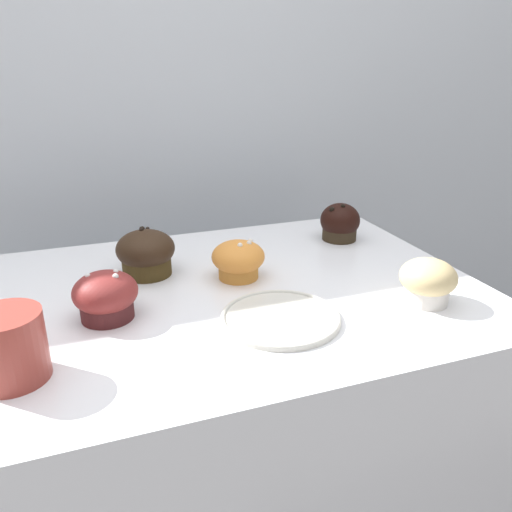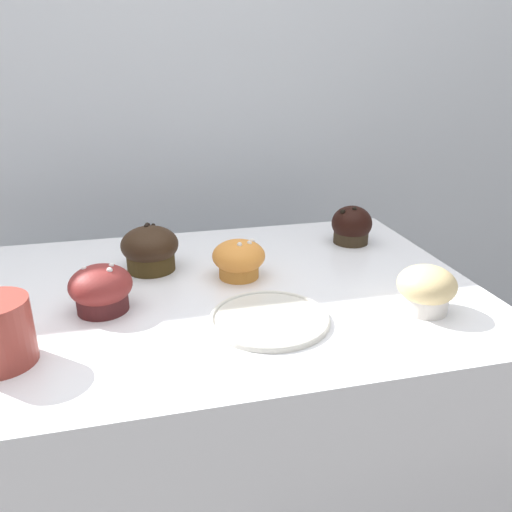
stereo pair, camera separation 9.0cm
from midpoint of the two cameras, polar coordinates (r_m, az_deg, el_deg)
wall_back at (r=1.43m, az=-14.28°, el=6.05°), size 3.20×0.10×1.80m
display_counter at (r=1.14m, az=-8.26°, el=-24.91°), size 1.00×0.64×0.89m
muffin_front_center at (r=0.96m, az=-15.15°, el=0.27°), size 0.11×0.11×0.09m
muffin_back_left at (r=0.91m, az=-4.87°, el=-0.46°), size 0.10×0.10×0.07m
muffin_back_right at (r=1.12m, az=7.30°, el=3.71°), size 0.09×0.09×0.09m
muffin_front_left at (r=0.82m, az=-19.88°, el=-4.40°), size 0.10×0.10×0.08m
muffin_front_right at (r=0.85m, az=16.20°, el=-2.82°), size 0.09×0.09×0.08m
coffee_cup at (r=0.72m, az=-29.92°, el=-8.90°), size 0.11×0.12×0.09m
serving_plate at (r=0.78m, az=-0.52°, el=-7.12°), size 0.19×0.19×0.01m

